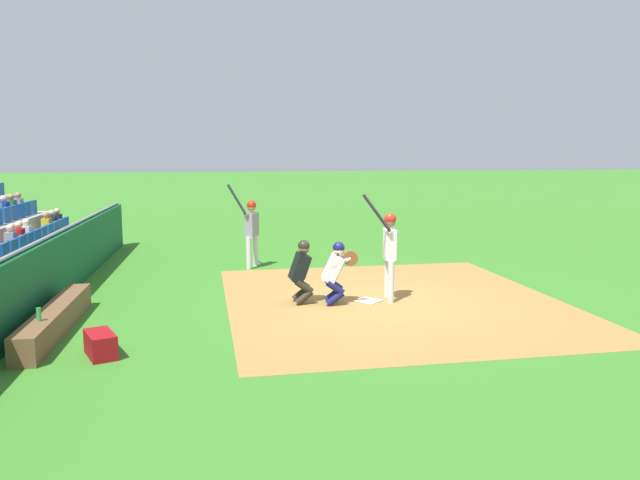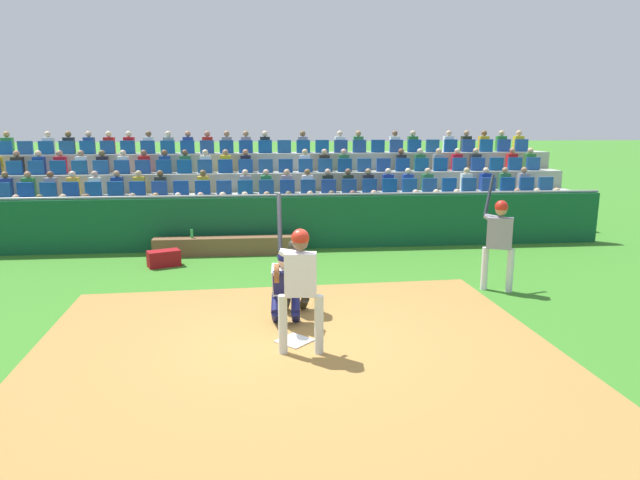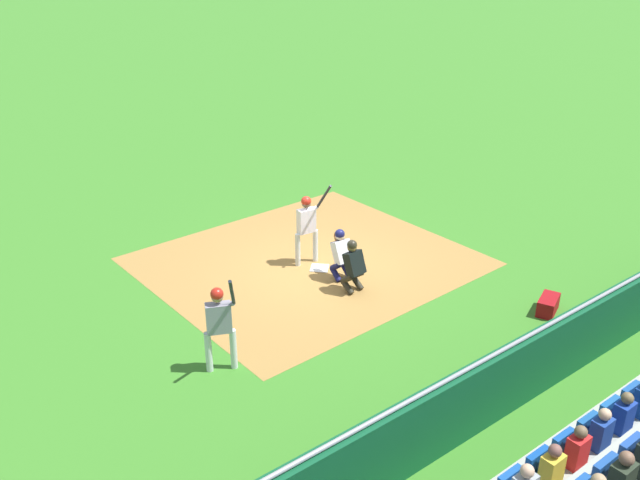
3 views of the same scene
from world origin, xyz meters
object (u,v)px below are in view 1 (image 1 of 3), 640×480
home_plate_umpire (302,269)px  on_deck_batter (251,226)px  dugout_bench (55,319)px  home_plate_marker (369,301)px  water_bottle_on_bench (39,314)px  catcher_crouching (336,269)px  equipment_duffel_bag (100,344)px  batter_at_plate (389,246)px

home_plate_umpire → on_deck_batter: size_ratio=0.59×
dugout_bench → home_plate_marker: bearing=102.5°
water_bottle_on_bench → on_deck_batter: size_ratio=0.10×
catcher_crouching → on_deck_batter: on_deck_batter is taller
home_plate_marker → water_bottle_on_bench: (2.17, -5.75, 0.53)m
water_bottle_on_bench → equipment_duffel_bag: water_bottle_on_bench is taller
catcher_crouching → home_plate_umpire: home_plate_umpire is taller
home_plate_marker → home_plate_umpire: 1.54m
home_plate_marker → dugout_bench: 5.89m
dugout_bench → equipment_duffel_bag: 1.73m
equipment_duffel_bag → batter_at_plate: bearing=95.5°
batter_at_plate → on_deck_batter: size_ratio=1.01×
water_bottle_on_bench → on_deck_batter: bearing=150.3°
dugout_bench → water_bottle_on_bench: bearing=0.1°
home_plate_umpire → on_deck_batter: 4.08m
catcher_crouching → dugout_bench: 5.20m
home_plate_marker → home_plate_umpire: bearing=-93.6°
catcher_crouching → batter_at_plate: bearing=98.3°
batter_at_plate → equipment_duffel_bag: 5.94m
home_plate_umpire → equipment_duffel_bag: 4.40m
batter_at_plate → catcher_crouching: bearing=-81.7°
home_plate_umpire → equipment_duffel_bag: home_plate_umpire is taller
home_plate_umpire → equipment_duffel_bag: size_ratio=1.85×
home_plate_umpire → catcher_crouching: bearing=73.8°
home_plate_marker → batter_at_plate: (-0.06, 0.43, 1.11)m
catcher_crouching → equipment_duffel_bag: 4.83m
dugout_bench → on_deck_batter: 6.46m
batter_at_plate → equipment_duffel_bag: batter_at_plate is taller
equipment_duffel_bag → catcher_crouching: bearing=100.2°
batter_at_plate → home_plate_umpire: batter_at_plate is taller
home_plate_umpire → on_deck_batter: bearing=-168.2°
catcher_crouching → equipment_duffel_bag: catcher_crouching is taller
dugout_bench → equipment_duffel_bag: size_ratio=5.22×
batter_at_plate → water_bottle_on_bench: batter_at_plate is taller
home_plate_marker → catcher_crouching: size_ratio=0.34×
home_plate_marker → home_plate_umpire: size_ratio=0.34×
home_plate_marker → dugout_bench: size_ratio=0.12×
dugout_bench → on_deck_batter: bearing=146.3°
home_plate_marker → on_deck_batter: on_deck_batter is taller
dugout_bench → water_bottle_on_bench: size_ratio=17.33×
home_plate_umpire → on_deck_batter: (-3.97, -0.83, 0.40)m
dugout_bench → on_deck_batter: (-5.33, 3.55, 0.89)m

